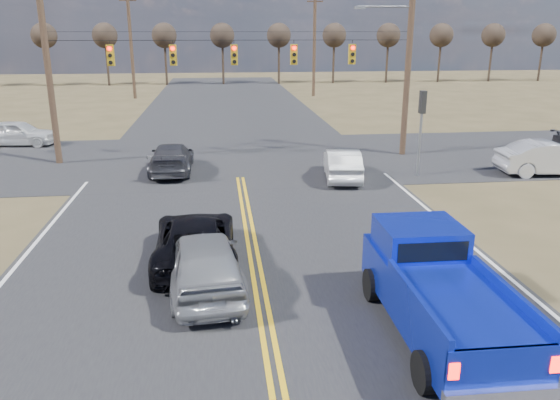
{
  "coord_description": "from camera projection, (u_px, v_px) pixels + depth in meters",
  "views": [
    {
      "loc": [
        -0.95,
        -10.15,
        6.45
      ],
      "look_at": [
        0.87,
        5.65,
        1.5
      ],
      "focal_mm": 35.0,
      "sensor_mm": 36.0,
      "label": 1
    }
  ],
  "objects": [
    {
      "name": "silver_suv",
      "position": [
        204.0,
        261.0,
        14.01
      ],
      "size": [
        2.31,
        4.79,
        1.58
      ],
      "primitive_type": "imported",
      "rotation": [
        0.0,
        0.0,
        3.24
      ],
      "color": "gray",
      "rests_on": "ground"
    },
    {
      "name": "cross_car_east_near",
      "position": [
        550.0,
        158.0,
        25.32
      ],
      "size": [
        2.01,
        4.89,
        1.58
      ],
      "primitive_type": "imported",
      "rotation": [
        0.0,
        0.0,
        1.5
      ],
      "color": "#B3B5BB",
      "rests_on": "ground"
    },
    {
      "name": "road_main",
      "position": [
        245.0,
        205.0,
        21.13
      ],
      "size": [
        14.0,
        120.0,
        0.02
      ],
      "primitive_type": "cube",
      "color": "#28282B",
      "rests_on": "ground"
    },
    {
      "name": "utility_poles",
      "position": [
        235.0,
        57.0,
        26.22
      ],
      "size": [
        19.6,
        58.32,
        10.0
      ],
      "color": "#473323",
      "rests_on": "ground"
    },
    {
      "name": "black_suv",
      "position": [
        195.0,
        239.0,
        15.75
      ],
      "size": [
        2.35,
        4.97,
        1.37
      ],
      "primitive_type": "imported",
      "rotation": [
        0.0,
        0.0,
        3.16
      ],
      "color": "black",
      "rests_on": "ground"
    },
    {
      "name": "treeline",
      "position": [
        229.0,
        43.0,
        35.53
      ],
      "size": [
        87.0,
        117.8,
        7.4
      ],
      "color": "#33261C",
      "rests_on": "ground"
    },
    {
      "name": "ground",
      "position": [
        270.0,
        346.0,
        11.65
      ],
      "size": [
        160.0,
        160.0,
        0.0
      ],
      "primitive_type": "plane",
      "color": "brown",
      "rests_on": "ground"
    },
    {
      "name": "signal_gantry",
      "position": [
        245.0,
        60.0,
        27.07
      ],
      "size": [
        19.6,
        4.83,
        10.0
      ],
      "color": "#473323",
      "rests_on": "ground"
    },
    {
      "name": "cross_car_west",
      "position": [
        18.0,
        133.0,
        31.82
      ],
      "size": [
        2.19,
        4.49,
        1.48
      ],
      "primitive_type": "imported",
      "rotation": [
        0.0,
        0.0,
        1.47
      ],
      "color": "white",
      "rests_on": "ground"
    },
    {
      "name": "white_car_queue",
      "position": [
        342.0,
        164.0,
        24.6
      ],
      "size": [
        2.02,
        4.36,
        1.38
      ],
      "primitive_type": "imported",
      "rotation": [
        0.0,
        0.0,
        3.01
      ],
      "color": "#B9B9B9",
      "rests_on": "ground"
    },
    {
      "name": "road_cross",
      "position": [
        237.0,
        159.0,
        28.72
      ],
      "size": [
        120.0,
        12.0,
        0.02
      ],
      "primitive_type": "cube",
      "color": "#28282B",
      "rests_on": "ground"
    },
    {
      "name": "pickup_truck",
      "position": [
        437.0,
        290.0,
        11.92
      ],
      "size": [
        2.29,
        5.64,
        2.11
      ],
      "rotation": [
        0.0,
        0.0,
        -0.01
      ],
      "color": "black",
      "rests_on": "ground"
    },
    {
      "name": "dgrey_car_queue",
      "position": [
        171.0,
        158.0,
        25.8
      ],
      "size": [
        1.96,
        4.76,
        1.38
      ],
      "primitive_type": "imported",
      "rotation": [
        0.0,
        0.0,
        3.13
      ],
      "color": "#39393F",
      "rests_on": "ground"
    }
  ]
}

